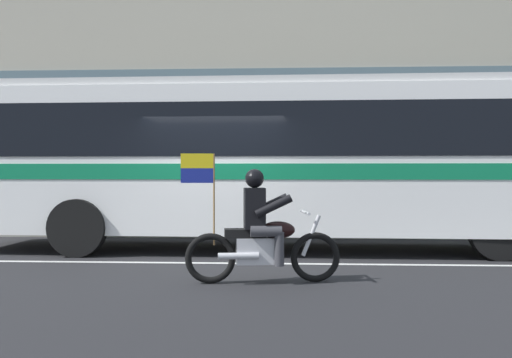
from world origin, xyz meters
name	(u,v)px	position (x,y,z in m)	size (l,w,h in m)	color
ground_plane	(213,258)	(0.00, 0.00, 0.00)	(60.00, 60.00, 0.00)	black
sidewalk_curb	(238,227)	(0.00, 5.10, 0.07)	(28.00, 3.80, 0.15)	gray
lane_center_stripe	(208,263)	(0.00, -0.60, 0.00)	(26.60, 0.14, 0.01)	silver
office_building_facade	(245,39)	(0.00, 7.39, 5.45)	(28.00, 0.89, 10.89)	gray
transit_bus	(296,153)	(1.48, 1.19, 1.88)	(12.72, 2.87, 3.22)	white
motorcycle_with_rider	(261,234)	(0.97, -2.34, 0.67)	(2.18, 0.70, 1.78)	black
fire_hydrant	(447,213)	(5.14, 4.29, 0.52)	(0.22, 0.30, 0.75)	#4C8C3F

